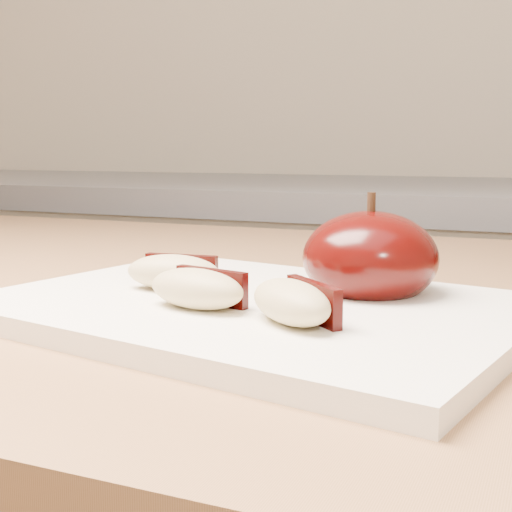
% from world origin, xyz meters
% --- Properties ---
extents(back_cabinet, '(2.40, 0.62, 0.94)m').
position_xyz_m(back_cabinet, '(0.00, 1.20, 0.47)').
color(back_cabinet, silver).
rests_on(back_cabinet, ground).
extents(cutting_board, '(0.33, 0.27, 0.01)m').
position_xyz_m(cutting_board, '(0.06, 0.38, 0.91)').
color(cutting_board, white).
rests_on(cutting_board, island_counter).
extents(apple_half, '(0.10, 0.10, 0.07)m').
position_xyz_m(apple_half, '(0.12, 0.43, 0.93)').
color(apple_half, black).
rests_on(apple_half, cutting_board).
extents(apple_wedge_a, '(0.06, 0.04, 0.02)m').
position_xyz_m(apple_wedge_a, '(0.01, 0.39, 0.92)').
color(apple_wedge_a, tan).
rests_on(apple_wedge_a, cutting_board).
extents(apple_wedge_b, '(0.06, 0.04, 0.02)m').
position_xyz_m(apple_wedge_b, '(0.04, 0.35, 0.92)').
color(apple_wedge_b, tan).
rests_on(apple_wedge_b, cutting_board).
extents(apple_wedge_c, '(0.06, 0.06, 0.02)m').
position_xyz_m(apple_wedge_c, '(0.10, 0.34, 0.92)').
color(apple_wedge_c, tan).
rests_on(apple_wedge_c, cutting_board).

